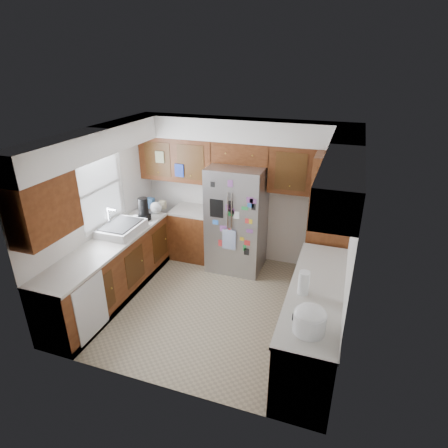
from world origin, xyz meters
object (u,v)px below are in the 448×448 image
(pantry, at_px, (330,222))
(rice_cooker, at_px, (310,319))
(paper_towel, at_px, (304,283))
(fridge, at_px, (237,219))

(pantry, distance_m, rice_cooker, 2.40)
(paper_towel, bearing_deg, fridge, 126.49)
(pantry, xyz_separation_m, fridge, (-1.50, 0.05, -0.17))
(pantry, height_order, fridge, pantry)
(rice_cooker, xyz_separation_m, paper_towel, (-0.15, 0.63, -0.01))
(fridge, bearing_deg, pantry, -2.06)
(pantry, xyz_separation_m, paper_towel, (-0.15, -1.78, -0.02))
(fridge, height_order, rice_cooker, fridge)
(pantry, bearing_deg, fridge, 177.94)
(pantry, xyz_separation_m, rice_cooker, (-0.00, -2.40, -0.01))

